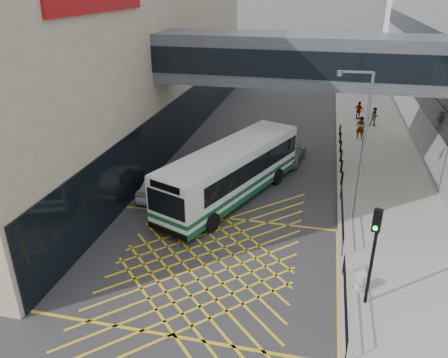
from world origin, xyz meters
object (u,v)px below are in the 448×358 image
Objects in this scene: pedestrian_a at (360,128)px; pedestrian_c at (359,111)px; traffic_light at (374,244)px; litter_bin at (360,282)px; car_silver at (290,153)px; pedestrian_b at (375,117)px; car_dark at (257,143)px; car_white at (162,182)px; street_lamp at (361,139)px; bus at (233,171)px.

pedestrian_a is 5.67m from pedestrian_c.
pedestrian_a is (0.83, 20.77, -1.90)m from traffic_light.
pedestrian_c reaches higher than litter_bin.
pedestrian_a is 1.13× the size of pedestrian_c.
car_silver is 2.60× the size of pedestrian_b.
traffic_light is (6.90, -16.16, 2.19)m from car_dark.
pedestrian_a is at bearing 87.14° from litter_bin.
pedestrian_a is (7.72, 4.61, 0.30)m from car_dark.
street_lamp reaches higher than car_white.
litter_bin is (-0.17, 0.83, -2.42)m from traffic_light.
pedestrian_a reaches higher than pedestrian_b.
car_silver is 1.00× the size of traffic_light.
car_dark is at bearing 113.70° from litter_bin.
car_white reaches higher than litter_bin.
car_dark reaches higher than car_silver.
traffic_light is at bearing -103.36° from pedestrian_b.
bus is 14.76m from pedestrian_a.
pedestrian_a is 4.03m from pedestrian_b.
pedestrian_b is (6.57, 9.62, 0.32)m from car_silver.
bus reaches higher than pedestrian_b.
bus is at bearing 49.74° from pedestrian_a.
litter_bin is at bearing 122.28° from traffic_light.
litter_bin is at bearing 150.22° from car_white.
street_lamp is (6.59, -8.98, 3.86)m from car_dark.
street_lamp is at bearing 113.18° from traffic_light.
traffic_light reaches higher than pedestrian_a.
car_white is 1.13× the size of car_silver.
pedestrian_c is at bearing 87.39° from litter_bin.
traffic_light is at bearing 147.69° from car_white.
car_silver is at bearing 97.59° from pedestrian_c.
pedestrian_b is (2.41, 23.70, 0.43)m from litter_bin.
car_dark is at bearing -116.73° from car_white.
car_white is 21.56m from pedestrian_b.
car_silver is 9.59m from street_lamp.
bus is 4.45m from car_white.
street_lamp is at bearing 91.25° from litter_bin.
litter_bin is (0.14, -6.34, -4.09)m from street_lamp.
pedestrian_b reaches higher than car_white.
pedestrian_b is at bearing -117.84° from car_silver.
car_silver is 2.33× the size of pedestrian_a.
pedestrian_c is at bearing -108.35° from car_silver.
pedestrian_a is (12.30, 12.87, 0.31)m from car_white.
bus is at bearing 151.23° from traffic_light.
car_silver is at bearing 134.27° from car_dark.
car_dark is 12.40m from pedestrian_b.
traffic_light is at bearing -27.56° from bus.
bus is 2.31× the size of car_dark.
car_dark is 6.27× the size of litter_bin.
litter_bin is (6.73, -15.32, -0.23)m from car_dark.
litter_bin is 0.49× the size of pedestrian_c.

